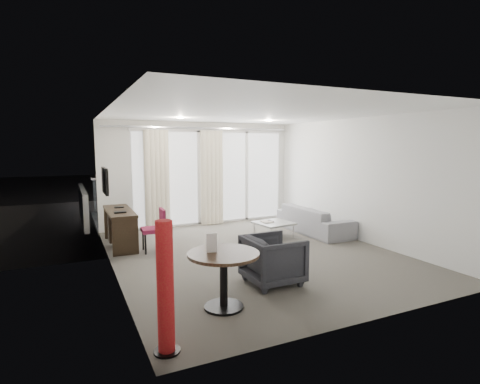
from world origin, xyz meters
name	(u,v)px	position (x,y,z in m)	size (l,w,h in m)	color
floor	(254,253)	(0.00, 0.00, 0.00)	(5.00, 6.00, 0.00)	#534E46
ceiling	(254,113)	(0.00, 0.00, 2.60)	(5.00, 6.00, 0.00)	white
wall_left	(111,192)	(-2.50, 0.00, 1.30)	(0.00, 6.00, 2.60)	silver
wall_right	(359,180)	(2.50, 0.00, 1.30)	(0.00, 6.00, 2.60)	silver
wall_front	(376,210)	(0.00, -3.00, 1.30)	(5.00, 0.00, 2.60)	silver
window_panel	(212,177)	(0.30, 2.98, 1.20)	(4.00, 0.02, 2.38)	white
window_frame	(212,177)	(0.30, 2.97, 1.20)	(4.10, 0.06, 2.44)	white
curtain_left	(157,180)	(-1.15, 2.82, 1.20)	(0.60, 0.20, 2.38)	#F1E4C5
curtain_right	(212,178)	(0.25, 2.82, 1.20)	(0.60, 0.20, 2.38)	#F1E4C5
curtain_track	(202,128)	(0.00, 2.82, 2.45)	(4.80, 0.04, 0.04)	#B2B2B7
downlight_a	(181,118)	(-0.90, 1.60, 2.59)	(0.12, 0.12, 0.02)	#FFE0B2
downlight_b	(269,121)	(1.20, 1.60, 2.59)	(0.12, 0.12, 0.02)	#FFE0B2
desk	(120,228)	(-2.19, 1.64, 0.37)	(0.49, 1.56, 0.73)	black
tv	(105,181)	(-2.46, 1.45, 1.35)	(0.05, 0.80, 0.50)	black
desk_chair	(153,230)	(-1.67, 0.96, 0.41)	(0.45, 0.42, 0.82)	maroon
round_table	(224,280)	(-1.42, -1.95, 0.36)	(0.89, 0.89, 0.71)	#312013
menu_card	(212,252)	(-1.55, -1.88, 0.72)	(0.13, 0.02, 0.24)	white
red_lamp	(165,288)	(-2.32, -2.65, 0.66)	(0.26, 0.26, 1.32)	#A3181A
tub_armchair	(273,260)	(-0.44, -1.48, 0.36)	(0.76, 0.78, 0.71)	#28282D
coffee_table	(274,230)	(0.99, 0.95, 0.17)	(0.74, 0.74, 0.33)	gray
remote	(271,220)	(0.97, 1.06, 0.36)	(0.05, 0.15, 0.02)	black
magazine	(267,221)	(0.87, 1.04, 0.36)	(0.19, 0.25, 0.01)	gray
sofa	(314,220)	(2.08, 0.95, 0.30)	(2.06, 0.81, 0.60)	gray
terrace_slab	(194,215)	(0.30, 4.50, -0.06)	(5.60, 3.00, 0.12)	#4D4D50
rattan_chair_a	(217,195)	(1.19, 4.87, 0.45)	(0.62, 0.62, 0.91)	#543423
rattan_chair_b	(258,196)	(2.36, 4.32, 0.42)	(0.58, 0.58, 0.85)	#543423
rattan_table	(240,203)	(1.86, 4.54, 0.22)	(0.44, 0.44, 0.44)	#543423
balustrade	(180,191)	(0.30, 5.95, 0.50)	(5.50, 0.06, 1.05)	#B2B2B7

